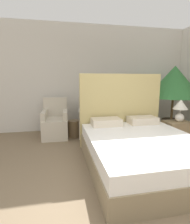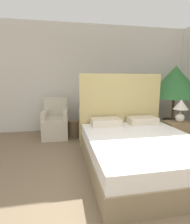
{
  "view_description": "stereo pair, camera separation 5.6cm",
  "coord_description": "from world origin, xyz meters",
  "px_view_note": "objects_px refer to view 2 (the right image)",
  "views": [
    {
      "loc": [
        -0.96,
        -1.26,
        1.41
      ],
      "look_at": [
        -0.17,
        2.65,
        0.67
      ],
      "focal_mm": 28.0,
      "sensor_mm": 36.0,
      "label": 1
    },
    {
      "loc": [
        -0.91,
        -1.27,
        1.41
      ],
      "look_at": [
        -0.17,
        2.65,
        0.67
      ],
      "focal_mm": 28.0,
      "sensor_mm": 36.0,
      "label": 2
    }
  ],
  "objects_px": {
    "bed": "(139,147)",
    "potted_palm": "(175,84)",
    "table_lamp": "(181,108)",
    "nightstand": "(177,133)",
    "armchair_near_window_right": "(91,123)",
    "armchair_near_window_left": "(56,125)",
    "side_table": "(74,128)"
  },
  "relations": [
    {
      "from": "bed",
      "to": "potted_palm",
      "type": "distance_m",
      "value": 2.43
    },
    {
      "from": "potted_palm",
      "to": "table_lamp",
      "type": "relative_size",
      "value": 3.65
    },
    {
      "from": "bed",
      "to": "nightstand",
      "type": "relative_size",
      "value": 3.93
    },
    {
      "from": "armchair_near_window_right",
      "to": "potted_palm",
      "type": "bearing_deg",
      "value": -0.42
    },
    {
      "from": "bed",
      "to": "table_lamp",
      "type": "height_order",
      "value": "bed"
    },
    {
      "from": "bed",
      "to": "potted_palm",
      "type": "bearing_deg",
      "value": 42.8
    },
    {
      "from": "armchair_near_window_left",
      "to": "side_table",
      "type": "bearing_deg",
      "value": -4.45
    },
    {
      "from": "armchair_near_window_left",
      "to": "armchair_near_window_right",
      "type": "relative_size",
      "value": 1.0
    },
    {
      "from": "side_table",
      "to": "bed",
      "type": "bearing_deg",
      "value": -60.62
    },
    {
      "from": "table_lamp",
      "to": "side_table",
      "type": "bearing_deg",
      "value": 155.45
    },
    {
      "from": "armchair_near_window_right",
      "to": "table_lamp",
      "type": "height_order",
      "value": "table_lamp"
    },
    {
      "from": "armchair_near_window_left",
      "to": "nightstand",
      "type": "bearing_deg",
      "value": -19.64
    },
    {
      "from": "armchair_near_window_left",
      "to": "potted_palm",
      "type": "xyz_separation_m",
      "value": [
        3.04,
        -0.25,
        0.99
      ]
    },
    {
      "from": "bed",
      "to": "armchair_near_window_left",
      "type": "distance_m",
      "value": 2.25
    },
    {
      "from": "armchair_near_window_left",
      "to": "potted_palm",
      "type": "distance_m",
      "value": 3.2
    },
    {
      "from": "armchair_near_window_right",
      "to": "potted_palm",
      "type": "relative_size",
      "value": 0.54
    },
    {
      "from": "side_table",
      "to": "potted_palm",
      "type": "bearing_deg",
      "value": -4.45
    },
    {
      "from": "potted_palm",
      "to": "table_lamp",
      "type": "bearing_deg",
      "value": -115.25
    },
    {
      "from": "armchair_near_window_left",
      "to": "armchair_near_window_right",
      "type": "xyz_separation_m",
      "value": [
        0.89,
        -0.0,
        0.0
      ]
    },
    {
      "from": "potted_palm",
      "to": "nightstand",
      "type": "xyz_separation_m",
      "value": [
        -0.41,
        -0.79,
        -1.04
      ]
    },
    {
      "from": "armchair_near_window_right",
      "to": "nightstand",
      "type": "height_order",
      "value": "armchair_near_window_right"
    },
    {
      "from": "potted_palm",
      "to": "table_lamp",
      "type": "height_order",
      "value": "potted_palm"
    },
    {
      "from": "armchair_near_window_left",
      "to": "nightstand",
      "type": "height_order",
      "value": "armchair_near_window_left"
    },
    {
      "from": "bed",
      "to": "side_table",
      "type": "xyz_separation_m",
      "value": [
        -0.96,
        1.71,
        -0.1
      ]
    },
    {
      "from": "side_table",
      "to": "table_lamp",
      "type": "bearing_deg",
      "value": -24.55
    },
    {
      "from": "side_table",
      "to": "armchair_near_window_left",
      "type": "bearing_deg",
      "value": 173.59
    },
    {
      "from": "table_lamp",
      "to": "side_table",
      "type": "distance_m",
      "value": 2.51
    },
    {
      "from": "bed",
      "to": "table_lamp",
      "type": "xyz_separation_m",
      "value": [
        1.25,
        0.7,
        0.52
      ]
    },
    {
      "from": "bed",
      "to": "armchair_near_window_left",
      "type": "xyz_separation_m",
      "value": [
        -1.41,
        1.76,
        -0.0
      ]
    },
    {
      "from": "armchair_near_window_left",
      "to": "side_table",
      "type": "height_order",
      "value": "armchair_near_window_left"
    },
    {
      "from": "armchair_near_window_left",
      "to": "side_table",
      "type": "relative_size",
      "value": 2.32
    },
    {
      "from": "table_lamp",
      "to": "side_table",
      "type": "height_order",
      "value": "table_lamp"
    }
  ]
}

